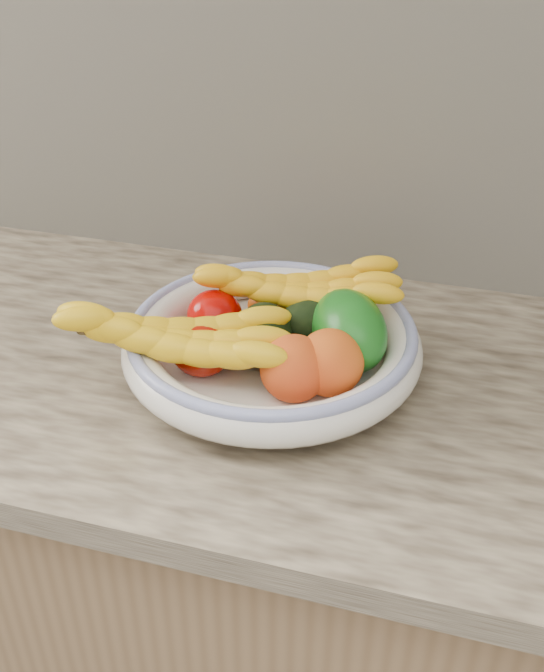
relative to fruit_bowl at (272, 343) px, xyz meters
The scene contains 14 objects.
kitchen_counter 0.49m from the fruit_bowl, 90.00° to the left, with size 2.44×0.66×1.40m.
fruit_bowl is the anchor object (origin of this frame).
clementine_back_left 0.09m from the fruit_bowl, 111.79° to the left, with size 0.05×0.05×0.05m, color #DB5204.
clementine_back_right 0.12m from the fruit_bowl, 68.12° to the left, with size 0.05×0.05×0.05m, color orange.
clementine_back_mid 0.08m from the fruit_bowl, 86.30° to the left, with size 0.05×0.05×0.05m, color #DE5A04.
tomato_left 0.09m from the fruit_bowl, 162.99° to the left, with size 0.08×0.08×0.07m, color #B60501.
tomato_near_left 0.09m from the fruit_bowl, 145.41° to the right, with size 0.08×0.08×0.07m, color #9F0D00.
avocado_center 0.02m from the fruit_bowl, 154.58° to the right, with size 0.07×0.11×0.07m, color black.
avocado_right 0.07m from the fruit_bowl, 44.99° to the left, with size 0.07×0.10×0.07m, color black.
green_mango 0.10m from the fruit_bowl, ahead, with size 0.09×0.14×0.10m, color #105812.
peach_front 0.09m from the fruit_bowl, 56.04° to the right, with size 0.08×0.08×0.08m, color orange.
peach_right 0.10m from the fruit_bowl, 30.02° to the right, with size 0.08×0.08×0.08m, color orange.
banana_bunch_back 0.08m from the fruit_bowl, 77.96° to the left, with size 0.29×0.11×0.08m, color yellow, non-canonical shape.
banana_bunch_front 0.13m from the fruit_bowl, 141.75° to the right, with size 0.31×0.12×0.08m, color yellow, non-canonical shape.
Camera 1 is at (0.23, 0.87, 1.48)m, focal length 40.00 mm.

